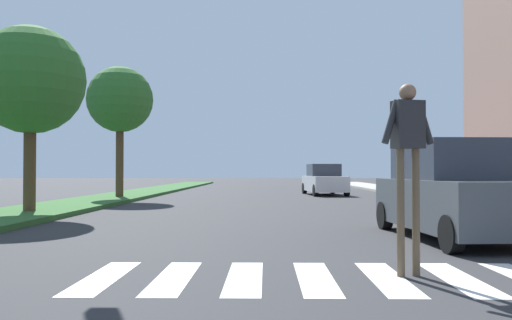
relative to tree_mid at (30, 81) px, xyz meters
name	(u,v)px	position (x,y,z in m)	size (l,w,h in m)	color
ground_plane	(278,196)	(7.79, 12.33, -4.10)	(140.00, 140.00, 0.00)	#2D2D30
crosswalk	(315,278)	(7.79, -9.21, -4.10)	(5.85, 2.20, 0.01)	silver
median_strip	(119,197)	(-0.11, 10.33, -4.03)	(3.00, 64.00, 0.15)	#2D5B28
tree_mid	(30,81)	(0.00, 0.00, 0.00)	(3.28, 3.28, 5.62)	#4C3823
tree_far	(120,100)	(0.28, 8.91, 0.59)	(3.10, 3.10, 6.13)	#4C3823
sidewalk_right	(440,197)	(15.70, 10.33, -4.03)	(3.00, 64.00, 0.15)	#9E9991
traffic_light_gantry	(82,8)	(3.77, -6.32, 0.27)	(9.10, 0.30, 6.00)	gold
pedestrian_performer	(408,148)	(9.00, -9.08, -2.44)	(0.74, 0.33, 2.49)	brown
suv_crossing	(454,192)	(10.94, -5.22, -3.17)	(2.27, 4.73, 1.97)	#474C51
sedan_midblock	(324,181)	(10.45, 14.07, -3.30)	(2.28, 4.60, 1.74)	silver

